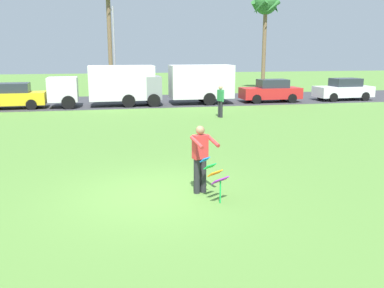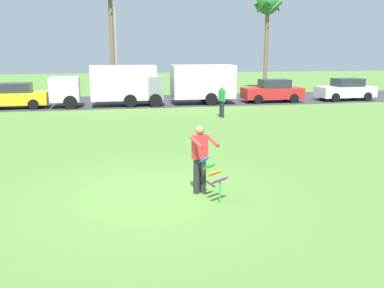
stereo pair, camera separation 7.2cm
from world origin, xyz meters
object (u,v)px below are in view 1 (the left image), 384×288
at_px(person_walker_near, 220,100).
at_px(streetlight_pole, 114,45).
at_px(person_kite_flyer, 200,157).
at_px(palm_tree_centre_far, 266,7).
at_px(parked_car_yellow, 11,96).
at_px(parked_truck_white_box, 109,85).
at_px(parked_truck_grey_van, 189,83).
at_px(parked_car_white, 344,90).
at_px(kite_held, 215,174).
at_px(parked_car_red, 271,91).

bearing_deg(person_walker_near, streetlight_pole, 111.83).
distance_m(person_kite_flyer, palm_tree_centre_far, 30.26).
xyz_separation_m(parked_car_yellow, parked_truck_white_box, (6.03, -0.00, 0.64)).
bearing_deg(parked_truck_grey_van, parked_truck_white_box, -180.00).
bearing_deg(parked_truck_grey_van, streetlight_pole, 123.48).
bearing_deg(parked_car_white, person_walker_near, -151.51).
height_order(parked_car_yellow, parked_truck_grey_van, parked_truck_grey_van).
bearing_deg(person_kite_flyer, parked_truck_white_box, 96.65).
bearing_deg(person_walker_near, parked_truck_white_box, 134.35).
bearing_deg(parked_truck_white_box, kite_held, -82.97).
bearing_deg(kite_held, person_kite_flyer, 107.03).
xyz_separation_m(person_kite_flyer, streetlight_pole, (-1.48, 24.93, 3.05)).
height_order(parked_truck_grey_van, parked_car_white, parked_truck_grey_van).
relative_size(person_kite_flyer, parked_truck_white_box, 0.26).
relative_size(person_kite_flyer, parked_truck_grey_van, 0.26).
xyz_separation_m(parked_car_white, streetlight_pole, (-16.33, 7.17, 3.22)).
height_order(kite_held, streetlight_pole, streetlight_pole).
bearing_deg(parked_car_white, person_kite_flyer, -129.88).
relative_size(person_kite_flyer, parked_car_red, 0.41).
xyz_separation_m(palm_tree_centre_far, person_walker_near, (-8.33, -15.20, -6.47)).
relative_size(parked_car_yellow, parked_truck_grey_van, 0.63).
relative_size(parked_car_yellow, parked_truck_white_box, 0.63).
bearing_deg(palm_tree_centre_far, person_kite_flyer, -114.22).
height_order(parked_car_red, parked_car_white, same).
bearing_deg(kite_held, streetlight_pole, 93.76).
bearing_deg(person_walker_near, parked_car_white, 28.49).
bearing_deg(person_kite_flyer, parked_car_red, 62.74).
distance_m(person_kite_flyer, streetlight_pole, 25.16).
distance_m(kite_held, parked_car_yellow, 20.22).
bearing_deg(palm_tree_centre_far, parked_car_yellow, -155.55).
xyz_separation_m(kite_held, parked_car_yellow, (-8.30, 18.43, 0.09)).
bearing_deg(streetlight_pole, palm_tree_centre_far, 8.49).
height_order(parked_car_yellow, palm_tree_centre_far, palm_tree_centre_far).
distance_m(person_kite_flyer, parked_car_red, 19.99).
bearing_deg(parked_car_yellow, person_kite_flyer, -65.50).
distance_m(parked_truck_grey_van, palm_tree_centre_far, 14.11).
bearing_deg(kite_held, parked_car_white, 51.53).
height_order(parked_car_red, person_walker_near, person_walker_near).
distance_m(parked_car_white, streetlight_pole, 18.12).
height_order(person_kite_flyer, streetlight_pole, streetlight_pole).
relative_size(kite_held, parked_car_yellow, 0.24).
height_order(person_kite_flyer, parked_truck_grey_van, parked_truck_grey_van).
bearing_deg(parked_car_red, person_walker_near, -131.80).
bearing_deg(parked_truck_white_box, parked_car_red, 0.00).
bearing_deg(parked_truck_grey_van, person_walker_near, -84.93).
bearing_deg(palm_tree_centre_far, person_walker_near, -118.74).
distance_m(person_kite_flyer, parked_truck_grey_van, 18.07).
bearing_deg(parked_truck_white_box, person_walker_near, -45.65).
bearing_deg(person_kite_flyer, palm_tree_centre_far, 65.78).
bearing_deg(streetlight_pole, kite_held, -86.24).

